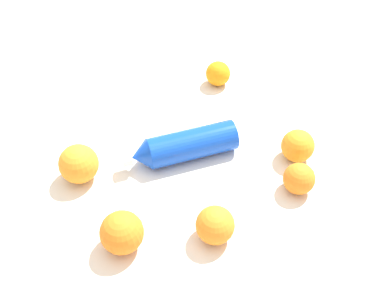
{
  "coord_description": "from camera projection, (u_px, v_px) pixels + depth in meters",
  "views": [
    {
      "loc": [
        -0.03,
        0.65,
        0.7
      ],
      "look_at": [
        0.03,
        -0.04,
        0.03
      ],
      "focal_mm": 42.79,
      "sensor_mm": 36.0,
      "label": 1
    }
  ],
  "objects": [
    {
      "name": "orange_2",
      "position": [
        122.0,
        233.0,
        0.8
      ],
      "size": [
        0.08,
        0.08,
        0.08
      ],
      "primitive_type": "sphere",
      "color": "orange",
      "rests_on": "ground_plane"
    },
    {
      "name": "orange_0",
      "position": [
        218.0,
        74.0,
        1.15
      ],
      "size": [
        0.06,
        0.06,
        0.06
      ],
      "primitive_type": "sphere",
      "color": "orange",
      "rests_on": "ground_plane"
    },
    {
      "name": "orange_3",
      "position": [
        79.0,
        164.0,
        0.91
      ],
      "size": [
        0.08,
        0.08,
        0.08
      ],
      "primitive_type": "sphere",
      "color": "orange",
      "rests_on": "ground_plane"
    },
    {
      "name": "water_bottle",
      "position": [
        183.0,
        146.0,
        0.96
      ],
      "size": [
        0.24,
        0.15,
        0.07
      ],
      "rotation": [
        0.0,
        0.0,
        0.41
      ],
      "color": "blue",
      "rests_on": "ground_plane"
    },
    {
      "name": "orange_4",
      "position": [
        298.0,
        146.0,
        0.96
      ],
      "size": [
        0.07,
        0.07,
        0.07
      ],
      "primitive_type": "sphere",
      "color": "orange",
      "rests_on": "ground_plane"
    },
    {
      "name": "ground_plane",
      "position": [
        204.0,
        170.0,
        0.95
      ],
      "size": [
        2.4,
        2.4,
        0.0
      ],
      "primitive_type": "plane",
      "color": "silver"
    },
    {
      "name": "orange_5",
      "position": [
        299.0,
        179.0,
        0.9
      ],
      "size": [
        0.06,
        0.06,
        0.06
      ],
      "primitive_type": "sphere",
      "color": "orange",
      "rests_on": "ground_plane"
    },
    {
      "name": "orange_1",
      "position": [
        215.0,
        225.0,
        0.81
      ],
      "size": [
        0.07,
        0.07,
        0.07
      ],
      "primitive_type": "sphere",
      "color": "orange",
      "rests_on": "ground_plane"
    }
  ]
}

